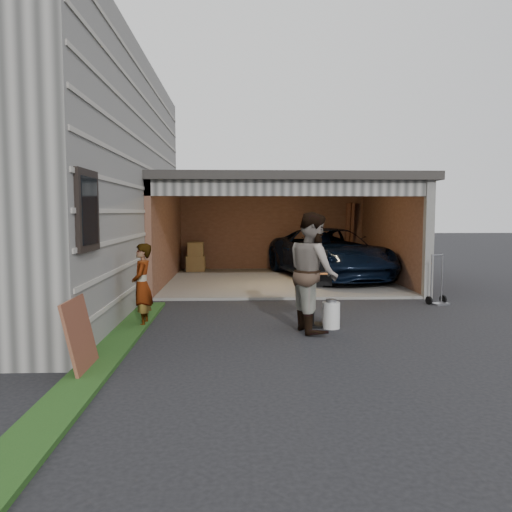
# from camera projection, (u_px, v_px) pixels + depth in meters

# --- Properties ---
(ground) EXTENTS (80.00, 80.00, 0.00)m
(ground) POSITION_uv_depth(u_px,v_px,m) (267.00, 340.00, 7.76)
(ground) COLOR black
(ground) RESTS_ON ground
(groundcover_strip) EXTENTS (0.50, 8.00, 0.06)m
(groundcover_strip) POSITION_uv_depth(u_px,v_px,m) (104.00, 358.00, 6.68)
(groundcover_strip) COLOR #193814
(groundcover_strip) RESTS_ON ground
(garage) EXTENTS (6.80, 6.30, 2.90)m
(garage) POSITION_uv_depth(u_px,v_px,m) (279.00, 216.00, 14.39)
(garage) COLOR #605E59
(garage) RESTS_ON ground
(minivan) EXTENTS (3.46, 5.60, 1.45)m
(minivan) POSITION_uv_depth(u_px,v_px,m) (329.00, 255.00, 14.66)
(minivan) COLOR black
(minivan) RESTS_ON ground
(woman) EXTENTS (0.37, 0.54, 1.45)m
(woman) POSITION_uv_depth(u_px,v_px,m) (142.00, 285.00, 8.59)
(woman) COLOR silver
(woman) RESTS_ON ground
(man) EXTENTS (0.93, 1.10, 1.99)m
(man) POSITION_uv_depth(u_px,v_px,m) (313.00, 272.00, 8.28)
(man) COLOR #3C1C17
(man) RESTS_ON ground
(bbq_grill) EXTENTS (0.59, 0.52, 1.32)m
(bbq_grill) POSITION_uv_depth(u_px,v_px,m) (313.00, 282.00, 8.64)
(bbq_grill) COLOR black
(bbq_grill) RESTS_ON ground
(propane_tank) EXTENTS (0.39, 0.39, 0.45)m
(propane_tank) POSITION_uv_depth(u_px,v_px,m) (331.00, 315.00, 8.52)
(propane_tank) COLOR silver
(propane_tank) RESTS_ON ground
(plywood_panel) EXTENTS (0.23, 0.84, 0.92)m
(plywood_panel) POSITION_uv_depth(u_px,v_px,m) (80.00, 336.00, 6.14)
(plywood_panel) COLOR brown
(plywood_panel) RESTS_ON ground
(hand_truck) EXTENTS (0.49, 0.45, 1.08)m
(hand_truck) POSITION_uv_depth(u_px,v_px,m) (438.00, 295.00, 10.75)
(hand_truck) COLOR gray
(hand_truck) RESTS_ON ground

